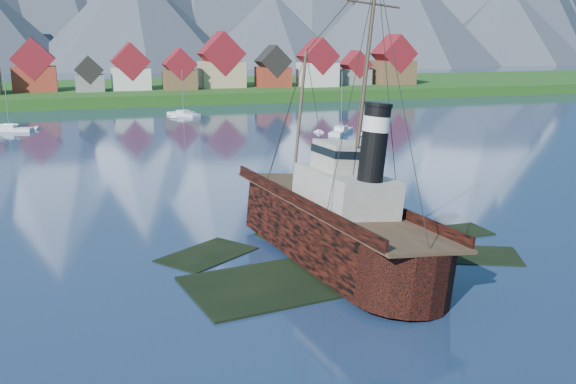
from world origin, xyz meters
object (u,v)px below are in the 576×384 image
object	(u,v)px
tugboat_wreck	(323,218)
sailboat_d	(341,132)
sailboat_c	(9,130)
sailboat_e	(183,115)

from	to	relation	value
tugboat_wreck	sailboat_d	size ratio (longest dim) A/B	2.50
sailboat_c	sailboat_d	xyz separation A→B (m)	(61.51, -24.01, 0.01)
tugboat_wreck	sailboat_c	size ratio (longest dim) A/B	2.59
tugboat_wreck	sailboat_d	world-z (taller)	tugboat_wreck
sailboat_c	sailboat_d	world-z (taller)	sailboat_d
sailboat_d	tugboat_wreck	bearing A→B (deg)	-74.49
sailboat_c	sailboat_d	bearing A→B (deg)	-89.65
tugboat_wreck	sailboat_c	bearing A→B (deg)	104.07
sailboat_d	sailboat_e	size ratio (longest dim) A/B	1.09
tugboat_wreck	sailboat_e	size ratio (longest dim) A/B	2.73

